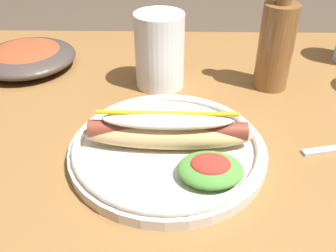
{
  "coord_description": "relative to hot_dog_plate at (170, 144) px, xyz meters",
  "views": [
    {
      "loc": [
        -0.07,
        -0.5,
        1.08
      ],
      "look_at": [
        -0.08,
        -0.05,
        0.77
      ],
      "focal_mm": 39.74,
      "sensor_mm": 36.0,
      "label": 1
    }
  ],
  "objects": [
    {
      "name": "extra_cup",
      "position": [
        -0.02,
        0.22,
        0.05
      ],
      "size": [
        0.09,
        0.09,
        0.14
      ],
      "primitive_type": "cylinder",
      "color": "white",
      "rests_on": "dining_table"
    },
    {
      "name": "hot_dog_plate",
      "position": [
        0.0,
        0.0,
        0.0
      ],
      "size": [
        0.29,
        0.29,
        0.08
      ],
      "color": "silver",
      "rests_on": "dining_table"
    },
    {
      "name": "glass_bottle",
      "position": [
        0.19,
        0.22,
        0.07
      ],
      "size": [
        0.06,
        0.06,
        0.23
      ],
      "color": "brown",
      "rests_on": "dining_table"
    },
    {
      "name": "dining_table",
      "position": [
        0.07,
        0.08,
        -0.12
      ],
      "size": [
        1.27,
        0.86,
        0.74
      ],
      "color": "olive",
      "rests_on": "ground_plane"
    },
    {
      "name": "side_bowl",
      "position": [
        -0.3,
        0.29,
        0.0
      ],
      "size": [
        0.2,
        0.2,
        0.05
      ],
      "color": "#423833",
      "rests_on": "dining_table"
    }
  ]
}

